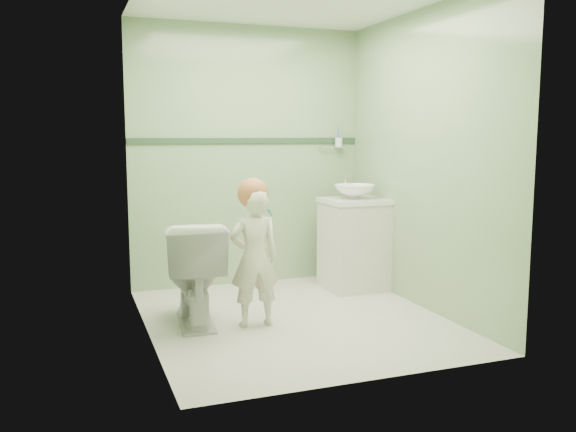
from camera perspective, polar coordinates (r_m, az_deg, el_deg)
name	(u,v)px	position (r m, az deg, el deg)	size (l,w,h in m)	color
ground	(295,319)	(4.73, 0.63, -9.64)	(2.50, 2.50, 0.00)	beige
room_shell	(295,162)	(4.52, 0.65, 5.05)	(2.50, 2.54, 2.40)	#89AF7C
trim_stripe	(248,141)	(5.69, -3.79, 7.08)	(2.20, 0.02, 0.05)	#28452D
vanity	(354,245)	(5.58, 6.18, -2.77)	(0.52, 0.50, 0.80)	silver
counter	(354,201)	(5.53, 6.24, 1.42)	(0.54, 0.52, 0.04)	white
basin	(354,192)	(5.52, 6.26, 2.29)	(0.37, 0.37, 0.13)	white
faucet	(346,181)	(5.68, 5.44, 3.26)	(0.03, 0.13, 0.18)	silver
cup_holder	(338,143)	(5.95, 4.71, 6.88)	(0.26, 0.07, 0.21)	silver
toilet	(194,272)	(4.59, -8.84, -5.20)	(0.44, 0.77, 0.78)	white
toddler	(254,258)	(4.46, -3.18, -3.96)	(0.37, 0.24, 1.02)	white
hair_cap	(253,193)	(4.41, -3.32, 2.14)	(0.23, 0.23, 0.23)	#AF6238
teal_toothbrush	(269,212)	(4.30, -1.82, 0.39)	(0.11, 0.13, 0.08)	#097F6B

